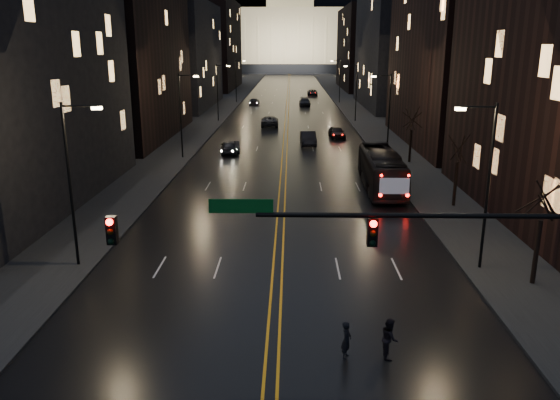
# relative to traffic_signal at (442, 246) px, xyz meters

# --- Properties ---
(ground) EXTENTS (900.00, 900.00, 0.00)m
(ground) POSITION_rel_traffic_signal_xyz_m (-5.91, 0.00, -5.10)
(ground) COLOR black
(ground) RESTS_ON ground
(road) EXTENTS (20.00, 320.00, 0.02)m
(road) POSITION_rel_traffic_signal_xyz_m (-5.91, 130.00, -5.09)
(road) COLOR black
(road) RESTS_ON ground
(sidewalk_left) EXTENTS (8.00, 320.00, 0.16)m
(sidewalk_left) POSITION_rel_traffic_signal_xyz_m (-19.91, 130.00, -5.02)
(sidewalk_left) COLOR black
(sidewalk_left) RESTS_ON ground
(sidewalk_right) EXTENTS (8.00, 320.00, 0.16)m
(sidewalk_right) POSITION_rel_traffic_signal_xyz_m (8.09, 130.00, -5.02)
(sidewalk_right) COLOR black
(sidewalk_right) RESTS_ON ground
(center_line) EXTENTS (0.62, 320.00, 0.01)m
(center_line) POSITION_rel_traffic_signal_xyz_m (-5.91, 130.00, -5.08)
(center_line) COLOR orange
(center_line) RESTS_ON road
(building_left_mid) EXTENTS (12.00, 30.00, 28.00)m
(building_left_mid) POSITION_rel_traffic_signal_xyz_m (-26.91, 54.00, 8.90)
(building_left_mid) COLOR black
(building_left_mid) RESTS_ON ground
(building_left_far) EXTENTS (12.00, 34.00, 20.00)m
(building_left_far) POSITION_rel_traffic_signal_xyz_m (-26.91, 92.00, 4.90)
(building_left_far) COLOR black
(building_left_far) RESTS_ON ground
(building_left_dist) EXTENTS (12.00, 40.00, 24.00)m
(building_left_dist) POSITION_rel_traffic_signal_xyz_m (-26.91, 140.00, 6.90)
(building_left_dist) COLOR black
(building_left_dist) RESTS_ON ground
(building_right_mid) EXTENTS (12.00, 34.00, 26.00)m
(building_right_mid) POSITION_rel_traffic_signal_xyz_m (15.09, 92.00, 7.90)
(building_right_mid) COLOR black
(building_right_mid) RESTS_ON ground
(building_right_dist) EXTENTS (12.00, 40.00, 22.00)m
(building_right_dist) POSITION_rel_traffic_signal_xyz_m (15.09, 140.00, 5.90)
(building_right_dist) COLOR black
(building_right_dist) RESTS_ON ground
(capitol) EXTENTS (90.00, 50.00, 58.50)m
(capitol) POSITION_rel_traffic_signal_xyz_m (-5.91, 250.00, 12.05)
(capitol) COLOR black
(capitol) RESTS_ON ground
(traffic_signal) EXTENTS (17.29, 0.45, 7.00)m
(traffic_signal) POSITION_rel_traffic_signal_xyz_m (0.00, 0.00, 0.00)
(traffic_signal) COLOR black
(traffic_signal) RESTS_ON ground
(streetlamp_right_near) EXTENTS (2.13, 0.25, 9.00)m
(streetlamp_right_near) POSITION_rel_traffic_signal_xyz_m (4.91, 10.00, -0.02)
(streetlamp_right_near) COLOR black
(streetlamp_right_near) RESTS_ON ground
(streetlamp_left_near) EXTENTS (2.13, 0.25, 9.00)m
(streetlamp_left_near) POSITION_rel_traffic_signal_xyz_m (-16.72, 10.00, -0.02)
(streetlamp_left_near) COLOR black
(streetlamp_left_near) RESTS_ON ground
(streetlamp_right_mid) EXTENTS (2.13, 0.25, 9.00)m
(streetlamp_right_mid) POSITION_rel_traffic_signal_xyz_m (4.91, 40.00, -0.02)
(streetlamp_right_mid) COLOR black
(streetlamp_right_mid) RESTS_ON ground
(streetlamp_left_mid) EXTENTS (2.13, 0.25, 9.00)m
(streetlamp_left_mid) POSITION_rel_traffic_signal_xyz_m (-16.72, 40.00, -0.02)
(streetlamp_left_mid) COLOR black
(streetlamp_left_mid) RESTS_ON ground
(streetlamp_right_far) EXTENTS (2.13, 0.25, 9.00)m
(streetlamp_right_far) POSITION_rel_traffic_signal_xyz_m (4.91, 70.00, -0.02)
(streetlamp_right_far) COLOR black
(streetlamp_right_far) RESTS_ON ground
(streetlamp_left_far) EXTENTS (2.13, 0.25, 9.00)m
(streetlamp_left_far) POSITION_rel_traffic_signal_xyz_m (-16.72, 70.00, -0.02)
(streetlamp_left_far) COLOR black
(streetlamp_left_far) RESTS_ON ground
(streetlamp_right_dist) EXTENTS (2.13, 0.25, 9.00)m
(streetlamp_right_dist) POSITION_rel_traffic_signal_xyz_m (4.91, 100.00, -0.02)
(streetlamp_right_dist) COLOR black
(streetlamp_right_dist) RESTS_ON ground
(streetlamp_left_dist) EXTENTS (2.13, 0.25, 9.00)m
(streetlamp_left_dist) POSITION_rel_traffic_signal_xyz_m (-16.72, 100.00, -0.02)
(streetlamp_left_dist) COLOR black
(streetlamp_left_dist) RESTS_ON ground
(tree_right_near) EXTENTS (2.40, 2.40, 6.65)m
(tree_right_near) POSITION_rel_traffic_signal_xyz_m (7.09, 8.00, -0.58)
(tree_right_near) COLOR black
(tree_right_near) RESTS_ON ground
(tree_right_mid) EXTENTS (2.40, 2.40, 6.65)m
(tree_right_mid) POSITION_rel_traffic_signal_xyz_m (7.09, 22.00, -0.58)
(tree_right_mid) COLOR black
(tree_right_mid) RESTS_ON ground
(tree_right_far) EXTENTS (2.40, 2.40, 6.65)m
(tree_right_far) POSITION_rel_traffic_signal_xyz_m (7.09, 38.00, -0.58)
(tree_right_far) COLOR black
(tree_right_far) RESTS_ON ground
(bus) EXTENTS (3.02, 11.83, 3.28)m
(bus) POSITION_rel_traffic_signal_xyz_m (2.44, 27.34, -3.46)
(bus) COLOR black
(bus) RESTS_ON ground
(oncoming_car_a) EXTENTS (2.33, 4.71, 1.54)m
(oncoming_car_a) POSITION_rel_traffic_signal_xyz_m (-12.18, 42.91, -4.33)
(oncoming_car_a) COLOR black
(oncoming_car_a) RESTS_ON ground
(oncoming_car_b) EXTENTS (1.92, 4.35, 1.39)m
(oncoming_car_b) POSITION_rel_traffic_signal_xyz_m (-11.83, 43.70, -4.41)
(oncoming_car_b) COLOR black
(oncoming_car_b) RESTS_ON ground
(oncoming_car_c) EXTENTS (2.69, 5.60, 1.54)m
(oncoming_car_c) POSITION_rel_traffic_signal_xyz_m (-8.42, 64.91, -4.33)
(oncoming_car_c) COLOR black
(oncoming_car_c) RESTS_ON ground
(oncoming_car_d) EXTENTS (2.05, 4.71, 1.35)m
(oncoming_car_d) POSITION_rel_traffic_signal_xyz_m (-12.82, 95.78, -4.43)
(oncoming_car_d) COLOR black
(oncoming_car_d) RESTS_ON ground
(receding_car_a) EXTENTS (2.00, 5.22, 1.70)m
(receding_car_a) POSITION_rel_traffic_signal_xyz_m (-3.09, 48.50, -4.25)
(receding_car_a) COLOR black
(receding_car_a) RESTS_ON ground
(receding_car_b) EXTENTS (2.19, 4.65, 1.54)m
(receding_car_b) POSITION_rel_traffic_signal_xyz_m (0.86, 54.08, -4.33)
(receding_car_b) COLOR black
(receding_car_b) RESTS_ON ground
(receding_car_c) EXTENTS (2.25, 5.53, 1.60)m
(receding_car_c) POSITION_rel_traffic_signal_xyz_m (-2.43, 93.60, -4.30)
(receding_car_c) COLOR black
(receding_car_c) RESTS_ON ground
(receding_car_d) EXTENTS (2.43, 5.21, 1.44)m
(receding_car_d) POSITION_rel_traffic_signal_xyz_m (0.05, 118.33, -4.38)
(receding_car_d) COLOR black
(receding_car_d) RESTS_ON ground
(pedestrian_a) EXTENTS (0.54, 0.65, 1.53)m
(pedestrian_a) POSITION_rel_traffic_signal_xyz_m (-3.02, 1.16, -4.34)
(pedestrian_a) COLOR black
(pedestrian_a) RESTS_ON ground
(pedestrian_b) EXTENTS (0.46, 0.81, 1.65)m
(pedestrian_b) POSITION_rel_traffic_signal_xyz_m (-1.34, 1.24, -4.28)
(pedestrian_b) COLOR black
(pedestrian_b) RESTS_ON ground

